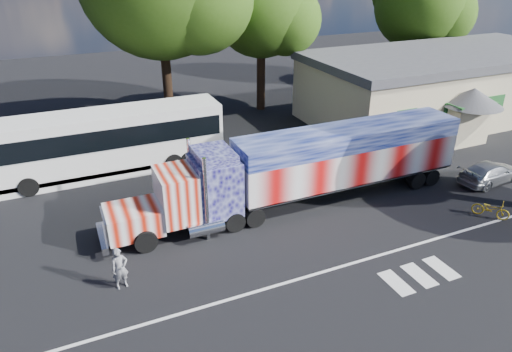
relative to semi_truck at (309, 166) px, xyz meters
name	(u,v)px	position (x,y,z in m)	size (l,w,h in m)	color
ground	(282,238)	(-2.80, -2.53, -2.14)	(100.00, 100.00, 0.00)	black
lane_markings	(359,275)	(-1.09, -6.30, -2.13)	(30.00, 2.67, 0.01)	silver
semi_truck	(309,166)	(0.00, 0.00, 0.00)	(19.50, 3.08, 4.16)	black
coach_bus	(113,141)	(-8.78, 8.17, -0.17)	(13.03, 3.03, 3.79)	white
hall_building	(444,85)	(17.12, 8.32, 0.48)	(22.40, 12.80, 5.20)	beige
parked_car	(490,172)	(10.91, -2.19, -1.52)	(1.72, 4.24, 1.23)	#A8AAAD
woman	(120,268)	(-10.23, -3.09, -1.24)	(0.66, 0.43, 1.80)	slate
bicycle	(491,209)	(7.71, -5.08, -1.68)	(0.62, 1.77, 0.93)	gold
tree_ne_a	(263,7)	(4.62, 15.96, 6.13)	(8.33, 7.94, 12.30)	black
tree_far_ne	(422,4)	(21.74, 17.16, 5.61)	(9.06, 8.63, 12.12)	black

